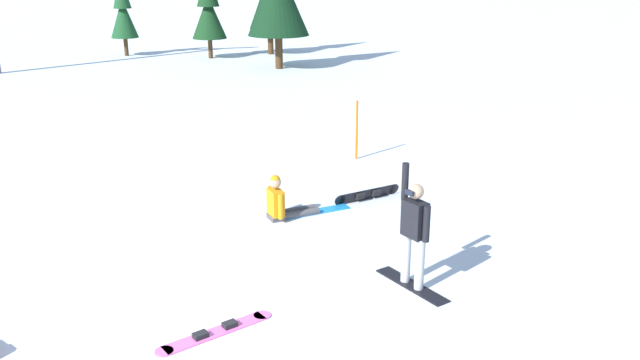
{
  "coord_description": "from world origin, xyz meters",
  "views": [
    {
      "loc": [
        -0.92,
        -8.72,
        5.01
      ],
      "look_at": [
        2.58,
        2.69,
        1.0
      ],
      "focal_mm": 37.09,
      "sensor_mm": 36.0,
      "label": 1
    }
  ],
  "objects_px": {
    "snowboarder_foreground": "(414,232)",
    "loose_snowboard_far_spare": "(368,194)",
    "snowboarder_midground": "(284,203)",
    "loose_snowboard_near_left": "(215,332)",
    "pine_tree_tall": "(123,10)",
    "trail_marker_pole": "(357,130)",
    "pine_tree_young": "(208,9)"
  },
  "relations": [
    {
      "from": "snowboarder_midground",
      "to": "pine_tree_tall",
      "type": "height_order",
      "value": "pine_tree_tall"
    },
    {
      "from": "snowboarder_foreground",
      "to": "pine_tree_young",
      "type": "distance_m",
      "value": 26.78
    },
    {
      "from": "snowboarder_midground",
      "to": "loose_snowboard_near_left",
      "type": "relative_size",
      "value": 1.01
    },
    {
      "from": "loose_snowboard_far_spare",
      "to": "trail_marker_pole",
      "type": "height_order",
      "value": "trail_marker_pole"
    },
    {
      "from": "snowboarder_foreground",
      "to": "pine_tree_young",
      "type": "xyz_separation_m",
      "value": [
        0.59,
        26.73,
        1.6
      ]
    },
    {
      "from": "snowboarder_foreground",
      "to": "trail_marker_pole",
      "type": "height_order",
      "value": "snowboarder_foreground"
    },
    {
      "from": "trail_marker_pole",
      "to": "pine_tree_young",
      "type": "relative_size",
      "value": 0.33
    },
    {
      "from": "trail_marker_pole",
      "to": "pine_tree_young",
      "type": "distance_m",
      "value": 19.84
    },
    {
      "from": "trail_marker_pole",
      "to": "pine_tree_tall",
      "type": "relative_size",
      "value": 0.35
    },
    {
      "from": "snowboarder_midground",
      "to": "pine_tree_tall",
      "type": "relative_size",
      "value": 0.41
    },
    {
      "from": "snowboarder_foreground",
      "to": "snowboarder_midground",
      "type": "xyz_separation_m",
      "value": [
        -1.24,
        3.48,
        -0.63
      ]
    },
    {
      "from": "snowboarder_midground",
      "to": "trail_marker_pole",
      "type": "bearing_deg",
      "value": 51.03
    },
    {
      "from": "snowboarder_foreground",
      "to": "loose_snowboard_near_left",
      "type": "xyz_separation_m",
      "value": [
        -3.24,
        -0.49,
        -0.93
      ]
    },
    {
      "from": "snowboarder_foreground",
      "to": "trail_marker_pole",
      "type": "distance_m",
      "value": 7.17
    },
    {
      "from": "loose_snowboard_far_spare",
      "to": "pine_tree_young",
      "type": "xyz_separation_m",
      "value": [
        -0.17,
        22.77,
        2.43
      ]
    },
    {
      "from": "snowboarder_foreground",
      "to": "loose_snowboard_far_spare",
      "type": "xyz_separation_m",
      "value": [
        0.76,
        3.96,
        -0.82
      ]
    },
    {
      "from": "loose_snowboard_far_spare",
      "to": "trail_marker_pole",
      "type": "bearing_deg",
      "value": 74.5
    },
    {
      "from": "snowboarder_midground",
      "to": "loose_snowboard_near_left",
      "type": "xyz_separation_m",
      "value": [
        -1.99,
        -3.97,
        -0.3
      ]
    },
    {
      "from": "snowboarder_midground",
      "to": "pine_tree_young",
      "type": "height_order",
      "value": "pine_tree_young"
    },
    {
      "from": "pine_tree_young",
      "to": "loose_snowboard_near_left",
      "type": "bearing_deg",
      "value": -98.01
    },
    {
      "from": "snowboarder_foreground",
      "to": "loose_snowboard_near_left",
      "type": "distance_m",
      "value": 3.4
    },
    {
      "from": "loose_snowboard_far_spare",
      "to": "pine_tree_tall",
      "type": "height_order",
      "value": "pine_tree_tall"
    },
    {
      "from": "snowboarder_midground",
      "to": "loose_snowboard_near_left",
      "type": "distance_m",
      "value": 4.45
    },
    {
      "from": "loose_snowboard_near_left",
      "to": "pine_tree_young",
      "type": "relative_size",
      "value": 0.38
    },
    {
      "from": "loose_snowboard_far_spare",
      "to": "trail_marker_pole",
      "type": "distance_m",
      "value": 3.22
    },
    {
      "from": "loose_snowboard_near_left",
      "to": "loose_snowboard_far_spare",
      "type": "distance_m",
      "value": 5.98
    },
    {
      "from": "loose_snowboard_near_left",
      "to": "pine_tree_tall",
      "type": "relative_size",
      "value": 0.41
    },
    {
      "from": "pine_tree_young",
      "to": "snowboarder_foreground",
      "type": "bearing_deg",
      "value": -91.27
    },
    {
      "from": "trail_marker_pole",
      "to": "pine_tree_young",
      "type": "xyz_separation_m",
      "value": [
        -1.01,
        19.74,
        1.78
      ]
    },
    {
      "from": "snowboarder_foreground",
      "to": "pine_tree_tall",
      "type": "height_order",
      "value": "pine_tree_tall"
    },
    {
      "from": "snowboarder_midground",
      "to": "trail_marker_pole",
      "type": "distance_m",
      "value": 4.54
    },
    {
      "from": "loose_snowboard_far_spare",
      "to": "pine_tree_young",
      "type": "height_order",
      "value": "pine_tree_young"
    }
  ]
}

